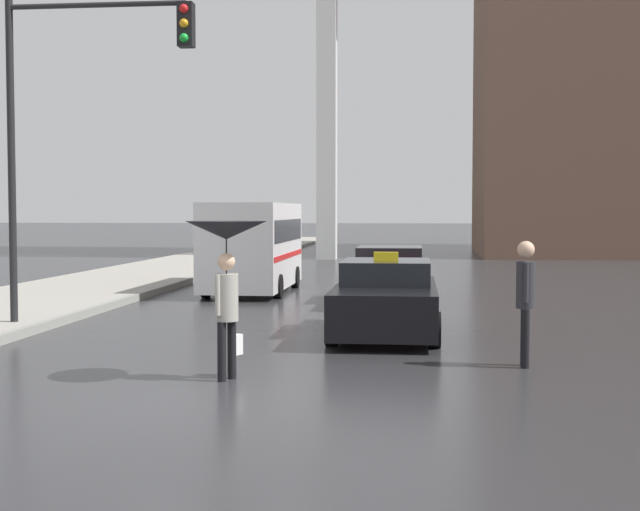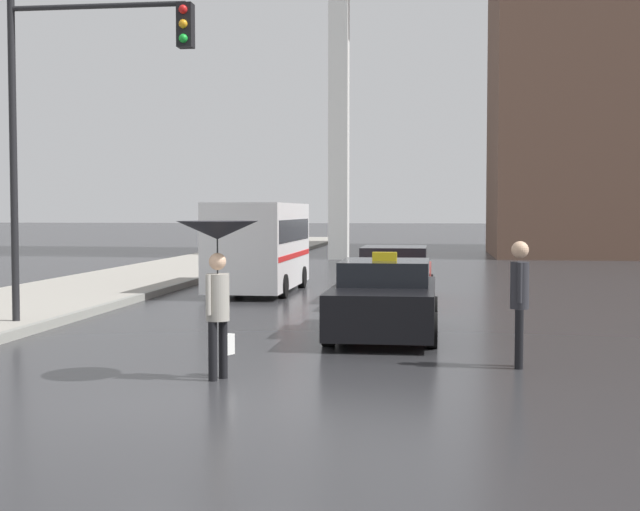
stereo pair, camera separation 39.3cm
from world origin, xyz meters
name	(u,v)px [view 1 (the left image)]	position (x,y,z in m)	size (l,w,h in m)	color
ground_plane	(211,402)	(0.00, 0.00, 0.00)	(300.00, 300.00, 0.00)	#2D2D30
taxi	(386,300)	(1.87, 5.88, 0.64)	(1.91, 4.35, 1.52)	black
sedan_red	(390,276)	(1.76, 11.81, 0.64)	(1.91, 4.79, 1.37)	maroon
ambulance_van	(253,243)	(-2.08, 14.01, 1.37)	(2.11, 5.36, 2.47)	silver
pedestrian_with_umbrella	(226,251)	(-0.10, 1.37, 1.73)	(1.09, 1.09, 2.13)	black
pedestrian_man	(525,293)	(3.99, 2.81, 1.08)	(0.29, 0.42, 1.83)	black
traffic_light	(79,97)	(-3.81, 5.73, 4.37)	(3.57, 0.38, 6.34)	black
monument_cross	(327,3)	(-1.75, 31.12, 11.86)	(9.20, 0.90, 20.91)	white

